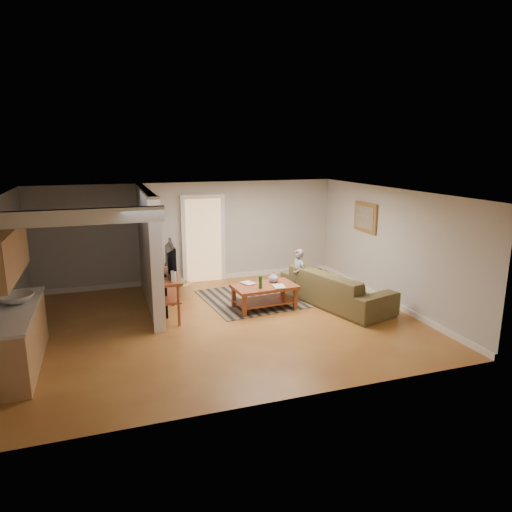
% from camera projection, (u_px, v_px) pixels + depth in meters
% --- Properties ---
extents(ground, '(7.50, 7.50, 0.00)m').
position_uv_depth(ground, '(222.00, 322.00, 8.88)').
color(ground, brown).
rests_on(ground, ground).
extents(room_shell, '(7.54, 6.02, 2.52)m').
position_uv_depth(room_shell, '(160.00, 249.00, 8.61)').
color(room_shell, '#ACA9A5').
rests_on(room_shell, ground).
extents(area_rug, '(3.17, 2.47, 0.01)m').
position_uv_depth(area_rug, '(270.00, 296.00, 10.46)').
color(area_rug, black).
rests_on(area_rug, ground).
extents(sofa, '(1.69, 2.78, 0.76)m').
position_uv_depth(sofa, '(335.00, 304.00, 9.91)').
color(sofa, '#4E4327').
rests_on(sofa, ground).
extents(coffee_table, '(1.36, 0.86, 0.77)m').
position_uv_depth(coffee_table, '(265.00, 290.00, 9.58)').
color(coffee_table, maroon).
rests_on(coffee_table, ground).
extents(tv_console, '(0.59, 1.40, 1.18)m').
position_uv_depth(tv_console, '(167.00, 279.00, 9.04)').
color(tv_console, maroon).
rests_on(tv_console, ground).
extents(speaker_left, '(0.10, 0.10, 0.91)m').
position_uv_depth(speaker_left, '(165.00, 296.00, 9.01)').
color(speaker_left, black).
rests_on(speaker_left, ground).
extents(speaker_right, '(0.14, 0.14, 1.06)m').
position_uv_depth(speaker_right, '(153.00, 267.00, 10.90)').
color(speaker_right, black).
rests_on(speaker_right, ground).
extents(toy_basket, '(0.49, 0.49, 0.44)m').
position_uv_depth(toy_basket, '(181.00, 289.00, 10.35)').
color(toy_basket, '#9D8244').
rests_on(toy_basket, ground).
extents(child, '(0.35, 0.46, 1.14)m').
position_uv_depth(child, '(298.00, 299.00, 10.28)').
color(child, gray).
rests_on(child, ground).
extents(toddler, '(0.51, 0.48, 0.85)m').
position_uv_depth(toddler, '(171.00, 286.00, 11.18)').
color(toddler, '#1B1F3A').
rests_on(toddler, ground).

